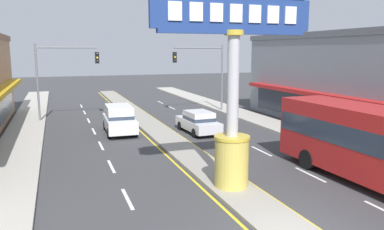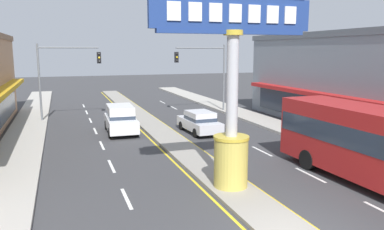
{
  "view_description": "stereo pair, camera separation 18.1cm",
  "coord_description": "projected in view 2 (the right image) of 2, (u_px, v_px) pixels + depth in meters",
  "views": [
    {
      "loc": [
        -6.57,
        -9.01,
        5.64
      ],
      "look_at": [
        -0.51,
        7.73,
        2.6
      ],
      "focal_mm": 35.23,
      "sensor_mm": 36.0,
      "label": 1
    },
    {
      "loc": [
        -6.4,
        -9.07,
        5.64
      ],
      "look_at": [
        -0.51,
        7.73,
        2.6
      ],
      "focal_mm": 35.23,
      "sensor_mm": 36.0,
      "label": 2
    }
  ],
  "objects": [
    {
      "name": "median_strip",
      "position": [
        153.0,
        126.0,
        28.2
      ],
      "size": [
        1.86,
        52.0,
        0.14
      ],
      "primitive_type": "cube",
      "color": "gray",
      "rests_on": "ground"
    },
    {
      "name": "sidewalk_left",
      "position": [
        23.0,
        141.0,
        23.47
      ],
      "size": [
        2.54,
        60.0,
        0.18
      ],
      "primitive_type": "cube",
      "color": "#ADA89E",
      "rests_on": "ground"
    },
    {
      "name": "district_sign",
      "position": [
        232.0,
        102.0,
        14.94
      ],
      "size": [
        6.66,
        1.45,
        7.68
      ],
      "color": "gold",
      "rests_on": "median_strip"
    },
    {
      "name": "suv_near_left_lane",
      "position": [
        121.0,
        119.0,
        26.14
      ],
      "size": [
        2.1,
        4.67,
        1.9
      ],
      "color": "white",
      "rests_on": "ground"
    },
    {
      "name": "traffic_light_left_side",
      "position": [
        62.0,
        69.0,
        29.9
      ],
      "size": [
        4.86,
        0.46,
        6.2
      ],
      "color": "slate",
      "rests_on": "ground"
    },
    {
      "name": "traffic_light_right_side",
      "position": [
        206.0,
        66.0,
        34.0
      ],
      "size": [
        4.86,
        0.46,
        6.2
      ],
      "color": "slate",
      "rests_on": "ground"
    },
    {
      "name": "storefront_right",
      "position": [
        355.0,
        79.0,
        29.16
      ],
      "size": [
        8.94,
        18.49,
        7.03
      ],
      "color": "gray",
      "rests_on": "ground"
    },
    {
      "name": "pedestrian_near_kerb",
      "position": [
        324.0,
        125.0,
        23.06
      ],
      "size": [
        0.37,
        0.46,
        1.67
      ],
      "color": "black",
      "rests_on": "sidewalk_right"
    },
    {
      "name": "sidewalk_right",
      "position": [
        270.0,
        123.0,
        29.21
      ],
      "size": [
        2.54,
        60.0,
        0.18
      ],
      "primitive_type": "cube",
      "color": "#ADA89E",
      "rests_on": "ground"
    },
    {
      "name": "lane_markings",
      "position": [
        158.0,
        131.0,
        26.95
      ],
      "size": [
        8.6,
        52.0,
        0.01
      ],
      "color": "silver",
      "rests_on": "ground"
    },
    {
      "name": "sedan_near_right_lane",
      "position": [
        200.0,
        122.0,
        26.1
      ],
      "size": [
        1.99,
        4.38,
        1.53
      ],
      "color": "silver",
      "rests_on": "ground"
    }
  ]
}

